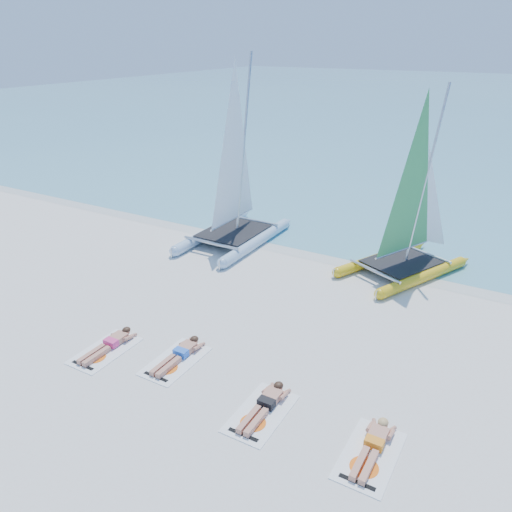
# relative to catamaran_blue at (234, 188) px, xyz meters

# --- Properties ---
(ground) EXTENTS (140.00, 140.00, 0.00)m
(ground) POSITION_rel_catamaran_blue_xyz_m (3.33, -5.08, -2.17)
(ground) COLOR silver
(ground) RESTS_ON ground
(sea) EXTENTS (140.00, 115.00, 0.01)m
(sea) POSITION_rel_catamaran_blue_xyz_m (3.33, 57.92, -2.17)
(sea) COLOR #7DCAD1
(sea) RESTS_ON ground
(wet_sand_strip) EXTENTS (140.00, 1.40, 0.01)m
(wet_sand_strip) POSITION_rel_catamaran_blue_xyz_m (3.33, 0.42, -2.17)
(wet_sand_strip) COLOR silver
(wet_sand_strip) RESTS_ON ground
(catamaran_blue) EXTENTS (2.60, 5.35, 7.28)m
(catamaran_blue) POSITION_rel_catamaran_blue_xyz_m (0.00, 0.00, 0.00)
(catamaran_blue) COLOR silver
(catamaran_blue) RESTS_ON ground
(catamaran_yellow) EXTENTS (4.02, 5.22, 6.43)m
(catamaran_yellow) POSITION_rel_catamaran_blue_xyz_m (6.74, 0.80, -0.15)
(catamaran_yellow) COLOR yellow
(catamaran_yellow) RESTS_ON ground
(towel_a) EXTENTS (1.00, 1.85, 0.02)m
(towel_a) POSITION_rel_catamaran_blue_xyz_m (1.17, -8.24, -2.16)
(towel_a) COLOR white
(towel_a) RESTS_ON ground
(sunbather_a) EXTENTS (0.37, 1.73, 0.26)m
(sunbather_a) POSITION_rel_catamaran_blue_xyz_m (1.17, -8.05, -2.05)
(sunbather_a) COLOR tan
(sunbather_a) RESTS_ON towel_a
(towel_b) EXTENTS (1.00, 1.85, 0.02)m
(towel_b) POSITION_rel_catamaran_blue_xyz_m (3.04, -7.68, -2.16)
(towel_b) COLOR white
(towel_b) RESTS_ON ground
(sunbather_b) EXTENTS (0.37, 1.73, 0.26)m
(sunbather_b) POSITION_rel_catamaran_blue_xyz_m (3.04, -7.49, -2.05)
(sunbather_b) COLOR tan
(sunbather_b) RESTS_ON towel_b
(towel_c) EXTENTS (1.00, 1.85, 0.02)m
(towel_c) POSITION_rel_catamaran_blue_xyz_m (5.85, -8.27, -2.16)
(towel_c) COLOR white
(towel_c) RESTS_ON ground
(sunbather_c) EXTENTS (0.37, 1.73, 0.26)m
(sunbather_c) POSITION_rel_catamaran_blue_xyz_m (5.85, -8.08, -2.05)
(sunbather_c) COLOR tan
(sunbather_c) RESTS_ON towel_c
(towel_d) EXTENTS (1.00, 1.85, 0.02)m
(towel_d) POSITION_rel_catamaran_blue_xyz_m (8.27, -8.25, -2.16)
(towel_d) COLOR white
(towel_d) RESTS_ON ground
(sunbather_d) EXTENTS (0.37, 1.73, 0.26)m
(sunbather_d) POSITION_rel_catamaran_blue_xyz_m (8.27, -8.06, -2.05)
(sunbather_d) COLOR tan
(sunbather_d) RESTS_ON towel_d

